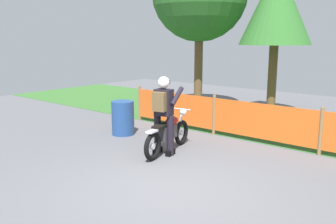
% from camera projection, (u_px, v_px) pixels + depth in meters
% --- Properties ---
extents(ground, '(24.00, 24.00, 0.02)m').
position_uv_depth(ground, '(173.00, 187.00, 6.10)').
color(ground, '#5B5B60').
extents(grass_verge, '(24.00, 5.05, 0.01)m').
position_uv_depth(grass_verge, '(300.00, 125.00, 10.51)').
color(grass_verge, '#386B2D').
rests_on(grass_verge, ground).
extents(barrier_fence, '(8.13, 0.08, 1.05)m').
position_uv_depth(barrier_fence, '(262.00, 122.00, 8.50)').
color(barrier_fence, olive).
rests_on(barrier_fence, ground).
extents(tree_near_left, '(2.25, 2.25, 4.76)m').
position_uv_depth(tree_near_left, '(276.00, 5.00, 11.16)').
color(tree_near_left, brown).
rests_on(tree_near_left, ground).
extents(motorcycle_lead, '(0.60, 1.87, 0.89)m').
position_uv_depth(motorcycle_lead, '(168.00, 133.00, 7.92)').
color(motorcycle_lead, black).
rests_on(motorcycle_lead, ground).
extents(rider_lead, '(0.62, 0.74, 1.69)m').
position_uv_depth(rider_lead, '(164.00, 111.00, 7.64)').
color(rider_lead, black).
rests_on(rider_lead, ground).
extents(spare_drum, '(0.58, 0.58, 0.88)m').
position_uv_depth(spare_drum, '(123.00, 118.00, 9.38)').
color(spare_drum, navy).
rests_on(spare_drum, ground).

